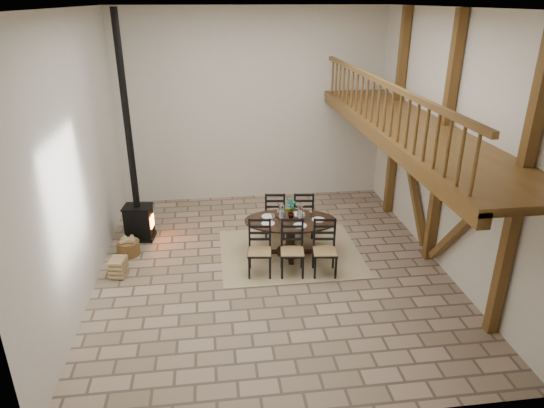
{
  "coord_description": "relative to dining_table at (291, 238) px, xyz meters",
  "views": [
    {
      "loc": [
        -1.11,
        -8.64,
        5.15
      ],
      "look_at": [
        0.06,
        0.4,
        1.26
      ],
      "focal_mm": 32.0,
      "sensor_mm": 36.0,
      "label": 1
    }
  ],
  "objects": [
    {
      "name": "ground",
      "position": [
        -0.46,
        -0.44,
        -0.44
      ],
      "size": [
        8.0,
        8.0,
        0.0
      ],
      "primitive_type": "plane",
      "color": "#9F836A",
      "rests_on": "ground"
    },
    {
      "name": "rug",
      "position": [
        0.01,
        0.12,
        -0.43
      ],
      "size": [
        3.0,
        2.5,
        0.02
      ],
      "primitive_type": "cube",
      "color": "tan",
      "rests_on": "ground"
    },
    {
      "name": "log_stack",
      "position": [
        -3.54,
        -0.36,
        -0.24
      ],
      "size": [
        0.36,
        0.44,
        0.4
      ],
      "rotation": [
        0.0,
        0.0,
        -0.19
      ],
      "color": "tan",
      "rests_on": "ground"
    },
    {
      "name": "dining_table",
      "position": [
        0.0,
        0.0,
        0.0
      ],
      "size": [
        2.09,
        2.34,
        1.26
      ],
      "rotation": [
        0.0,
        0.0,
        -0.12
      ],
      "color": "black",
      "rests_on": "ground"
    },
    {
      "name": "wood_stove",
      "position": [
        -3.31,
        1.27,
        0.69
      ],
      "size": [
        0.69,
        0.56,
        5.0
      ],
      "rotation": [
        0.0,
        0.0,
        -0.12
      ],
      "color": "black",
      "rests_on": "ground"
    },
    {
      "name": "log_basket",
      "position": [
        -3.47,
        0.52,
        -0.26
      ],
      "size": [
        0.48,
        0.48,
        0.4
      ],
      "rotation": [
        0.0,
        0.0,
        0.28
      ],
      "color": "brown",
      "rests_on": "ground"
    },
    {
      "name": "room_shell",
      "position": [
        0.73,
        -0.44,
        2.58
      ],
      "size": [
        7.02,
        8.02,
        5.01
      ],
      "color": "beige",
      "rests_on": "ground"
    }
  ]
}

